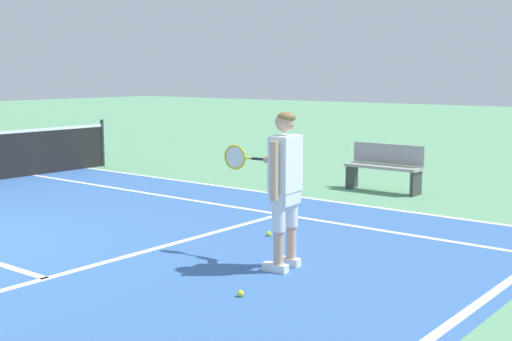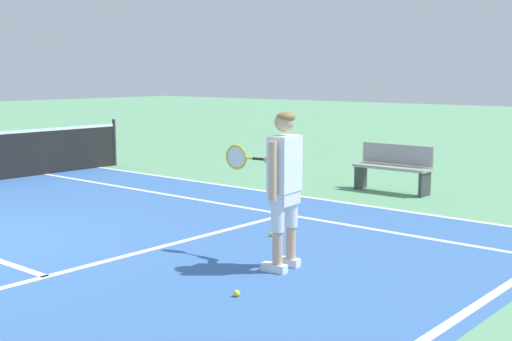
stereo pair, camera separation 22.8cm
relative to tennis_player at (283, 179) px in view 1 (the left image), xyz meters
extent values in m
cube|color=white|center=(-1.83, 1.71, -0.99)|extent=(8.23, 0.10, 0.01)
cube|color=white|center=(2.28, 3.01, -0.99)|extent=(0.10, 10.20, 0.01)
cube|color=white|center=(3.66, 3.01, -0.99)|extent=(0.10, 10.20, 0.01)
cylinder|color=#333338|center=(4.11, 8.11, -0.45)|extent=(0.08, 0.08, 1.07)
cube|color=white|center=(-0.15, -0.01, -0.94)|extent=(0.14, 0.29, 0.09)
cube|color=white|center=(0.13, 0.03, -0.94)|extent=(0.14, 0.29, 0.09)
cylinder|color=tan|center=(-0.14, -0.05, -0.72)|extent=(0.11, 0.11, 0.36)
cylinder|color=silver|center=(-0.14, -0.05, -0.33)|extent=(0.14, 0.14, 0.41)
cylinder|color=tan|center=(0.13, -0.01, -0.72)|extent=(0.11, 0.11, 0.36)
cylinder|color=silver|center=(0.13, -0.01, -0.33)|extent=(0.14, 0.14, 0.41)
cube|color=silver|center=(0.00, -0.03, -0.17)|extent=(0.36, 0.24, 0.20)
cube|color=white|center=(0.00, -0.03, 0.17)|extent=(0.40, 0.26, 0.60)
cylinder|color=tan|center=(-0.24, -0.06, 0.12)|extent=(0.09, 0.09, 0.62)
cylinder|color=white|center=(0.25, 0.09, 0.32)|extent=(0.12, 0.27, 0.29)
cylinder|color=tan|center=(0.26, 0.30, 0.18)|extent=(0.11, 0.30, 0.14)
sphere|color=tan|center=(-0.01, -0.02, 0.62)|extent=(0.21, 0.21, 0.21)
ellipsoid|color=olive|center=(0.00, -0.04, 0.67)|extent=(0.22, 0.22, 0.12)
cylinder|color=#232326|center=(0.25, 0.52, 0.15)|extent=(0.06, 0.20, 0.03)
cylinder|color=yellow|center=(0.24, 0.67, 0.15)|extent=(0.04, 0.10, 0.02)
torus|color=yellow|center=(0.21, 0.86, 0.15)|extent=(0.06, 0.30, 0.30)
cylinder|color=silver|center=(0.21, 0.86, 0.15)|extent=(0.03, 0.25, 0.25)
sphere|color=#CCE02D|center=(1.08, 1.02, -0.96)|extent=(0.07, 0.07, 0.07)
sphere|color=#CCE02D|center=(-1.01, -0.24, -0.96)|extent=(0.07, 0.07, 0.07)
cube|color=#9E9993|center=(5.04, 1.45, -0.54)|extent=(0.40, 1.40, 0.05)
cube|color=#9E9993|center=(5.22, 1.45, -0.32)|extent=(0.04, 1.40, 0.36)
cube|color=#38383D|center=(5.04, 0.81, -0.78)|extent=(0.36, 0.06, 0.42)
cube|color=#38383D|center=(5.04, 2.09, -0.78)|extent=(0.36, 0.06, 0.42)
camera|label=1|loc=(-5.79, -4.21, 1.12)|focal=47.49mm
camera|label=2|loc=(-5.65, -4.39, 1.12)|focal=47.49mm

